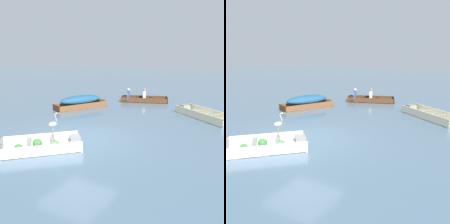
# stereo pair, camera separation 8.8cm
# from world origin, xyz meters

# --- Properties ---
(ground_plane) EXTENTS (80.00, 80.00, 0.00)m
(ground_plane) POSITION_xyz_m (0.00, 0.00, 0.00)
(ground_plane) COLOR slate
(dinghy_white_foreground) EXTENTS (2.80, 2.81, 0.39)m
(dinghy_white_foreground) POSITION_xyz_m (-0.42, -1.29, 0.15)
(dinghy_white_foreground) COLOR white
(dinghy_white_foreground) RESTS_ON ground
(skiff_cream_near_moored) EXTENTS (3.36, 2.92, 0.41)m
(skiff_cream_near_moored) POSITION_xyz_m (3.52, 5.98, 0.14)
(skiff_cream_near_moored) COLOR beige
(skiff_cream_near_moored) RESTS_ON ground
(skiff_wooden_brown_mid_moored) EXTENTS (2.25, 3.31, 0.78)m
(skiff_wooden_brown_mid_moored) POSITION_xyz_m (-3.27, 4.73, 0.43)
(skiff_wooden_brown_mid_moored) COLOR brown
(skiff_wooden_brown_mid_moored) RESTS_ON ground
(rowboat_dark_varnish_with_crew) EXTENTS (3.26, 2.48, 0.91)m
(rowboat_dark_varnish_with_crew) POSITION_xyz_m (-0.89, 8.32, 0.19)
(rowboat_dark_varnish_with_crew) COLOR #4C2D19
(rowboat_dark_varnish_with_crew) RESTS_ON ground
(heron_on_dinghy) EXTENTS (0.25, 0.45, 0.84)m
(heron_on_dinghy) POSITION_xyz_m (-0.34, -0.88, 0.85)
(heron_on_dinghy) COLOR olive
(heron_on_dinghy) RESTS_ON dinghy_white_foreground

